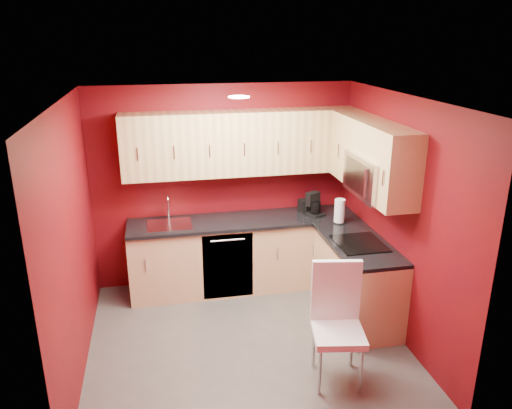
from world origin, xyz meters
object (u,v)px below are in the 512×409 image
object	(u,v)px
microwave	(375,176)
coffee_maker	(316,204)
paper_towel	(340,211)
sink	(169,221)
dining_chair	(338,327)
napkin_holder	(305,205)

from	to	relation	value
microwave	coffee_maker	distance (m)	1.17
coffee_maker	paper_towel	size ratio (longest dim) A/B	0.97
sink	dining_chair	distance (m)	2.45
sink	paper_towel	size ratio (longest dim) A/B	1.80
sink	coffee_maker	distance (m)	1.80
napkin_holder	dining_chair	distance (m)	2.16
paper_towel	sink	bearing A→B (deg)	169.94
dining_chair	sink	bearing A→B (deg)	135.66
coffee_maker	sink	bearing A→B (deg)	154.33
coffee_maker	dining_chair	bearing A→B (deg)	-125.69
coffee_maker	dining_chair	distance (m)	2.02
paper_towel	napkin_holder	bearing A→B (deg)	120.34
napkin_holder	dining_chair	bearing A→B (deg)	-98.41
sink	coffee_maker	xyz separation A→B (m)	(1.79, -0.05, 0.11)
microwave	coffee_maker	world-z (taller)	microwave
coffee_maker	napkin_holder	xyz separation A→B (m)	(-0.08, 0.17, -0.07)
microwave	sink	xyz separation A→B (m)	(-2.09, 1.00, -0.72)
coffee_maker	napkin_holder	world-z (taller)	coffee_maker
coffee_maker	napkin_holder	size ratio (longest dim) A/B	1.88
coffee_maker	paper_towel	world-z (taller)	paper_towel
sink	dining_chair	world-z (taller)	sink
sink	microwave	bearing A→B (deg)	-25.60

